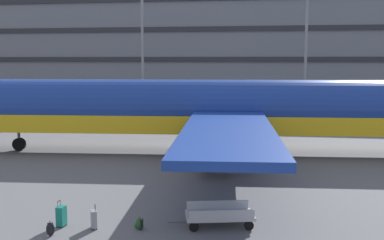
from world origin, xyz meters
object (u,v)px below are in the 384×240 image
airliner (220,110)px  baggage_cart (220,215)px  suitcase_silver (94,219)px  backpack_navy (50,229)px  suitcase_orange (61,216)px  backpack_red (139,224)px

airliner → baggage_cart: size_ratio=12.59×
airliner → baggage_cart: 14.74m
suitcase_silver → airliner: bearing=78.1°
backpack_navy → baggage_cart: size_ratio=0.17×
suitcase_silver → suitcase_orange: bearing=179.3°
backpack_red → baggage_cart: 3.11m
baggage_cart → suitcase_silver: bearing=-167.7°
suitcase_silver → backpack_navy: suitcase_silver is taller
suitcase_silver → backpack_red: 1.74m
backpack_navy → backpack_red: bearing=21.0°
baggage_cart → backpack_navy: bearing=-161.3°
airliner → baggage_cart: bearing=-84.3°
airliner → suitcase_orange: bearing=-106.5°
suitcase_orange → baggage_cart: (6.01, 1.01, 0.00)m
airliner → backpack_navy: airliner is taller
suitcase_orange → backpack_red: suitcase_orange is taller
backpack_navy → baggage_cart: baggage_cart is taller
suitcase_silver → backpack_navy: 1.63m
backpack_red → suitcase_orange: bearing=-177.3°
suitcase_orange → baggage_cart: bearing=9.6°
airliner → suitcase_orange: size_ratio=41.81×
airliner → backpack_red: 15.64m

